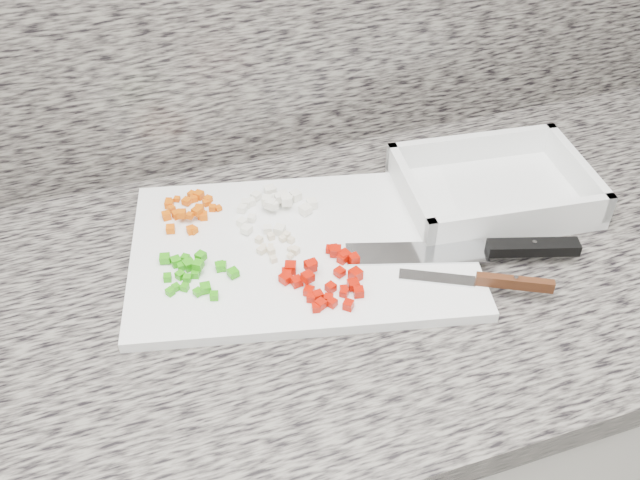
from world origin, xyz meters
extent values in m
cube|color=silver|center=(0.00, 1.44, 0.43)|extent=(3.92, 0.62, 0.86)
cube|color=slate|center=(0.00, 1.44, 0.88)|extent=(3.96, 0.64, 0.04)
cube|color=white|center=(0.07, 1.49, 0.91)|extent=(0.52, 0.40, 0.02)
cube|color=#D35304|center=(-0.06, 1.63, 0.92)|extent=(0.02, 0.02, 0.01)
cube|color=#D35304|center=(-0.03, 1.60, 0.92)|extent=(0.01, 0.01, 0.01)
cube|color=#D35304|center=(-0.03, 1.62, 0.92)|extent=(0.01, 0.01, 0.01)
cube|color=#D35304|center=(-0.09, 1.61, 0.92)|extent=(0.01, 0.01, 0.01)
cube|color=#D35304|center=(-0.05, 1.60, 0.92)|extent=(0.02, 0.02, 0.01)
cube|color=#D35304|center=(-0.05, 1.64, 0.92)|extent=(0.01, 0.01, 0.01)
cube|color=#D35304|center=(-0.04, 1.64, 0.92)|extent=(0.02, 0.02, 0.01)
cube|color=#D35304|center=(-0.07, 1.64, 0.92)|extent=(0.01, 0.01, 0.01)
cube|color=#D35304|center=(-0.08, 1.60, 0.92)|extent=(0.01, 0.01, 0.01)
cube|color=#D35304|center=(-0.07, 1.56, 0.92)|extent=(0.01, 0.01, 0.01)
cube|color=#D35304|center=(-0.05, 1.59, 0.93)|extent=(0.02, 0.02, 0.01)
cube|color=#D35304|center=(-0.04, 1.59, 0.92)|extent=(0.01, 0.01, 0.01)
cube|color=#D35304|center=(-0.08, 1.63, 0.92)|extent=(0.01, 0.01, 0.01)
cube|color=#D35304|center=(-0.06, 1.56, 0.92)|extent=(0.01, 0.01, 0.01)
cube|color=#D35304|center=(-0.07, 1.59, 0.93)|extent=(0.01, 0.01, 0.01)
cube|color=#D35304|center=(-0.05, 1.63, 0.92)|extent=(0.01, 0.01, 0.01)
cube|color=#D35304|center=(-0.06, 1.59, 0.93)|extent=(0.01, 0.01, 0.01)
cube|color=#D35304|center=(-0.03, 1.62, 0.92)|extent=(0.01, 0.01, 0.01)
cube|color=#D35304|center=(-0.09, 1.57, 0.92)|extent=(0.01, 0.01, 0.01)
cube|color=#D35304|center=(-0.08, 1.62, 0.92)|extent=(0.01, 0.01, 0.01)
cube|color=#D35304|center=(-0.04, 1.59, 0.92)|extent=(0.01, 0.01, 0.01)
cube|color=#D35304|center=(-0.08, 1.64, 0.92)|extent=(0.01, 0.01, 0.01)
cube|color=#D35304|center=(-0.02, 1.60, 0.92)|extent=(0.01, 0.01, 0.01)
cube|color=white|center=(0.10, 1.59, 0.92)|extent=(0.01, 0.01, 0.01)
cube|color=white|center=(0.08, 1.58, 0.92)|extent=(0.02, 0.02, 0.01)
cube|color=white|center=(0.10, 1.59, 0.92)|extent=(0.02, 0.02, 0.01)
cube|color=white|center=(0.05, 1.52, 0.92)|extent=(0.02, 0.02, 0.01)
cube|color=white|center=(0.06, 1.61, 0.92)|extent=(0.01, 0.01, 0.01)
cube|color=white|center=(0.01, 1.56, 0.92)|extent=(0.02, 0.02, 0.01)
cube|color=white|center=(0.06, 1.57, 0.93)|extent=(0.01, 0.01, 0.01)
cube|color=white|center=(0.07, 1.58, 0.93)|extent=(0.01, 0.01, 0.01)
cube|color=white|center=(0.01, 1.54, 0.92)|extent=(0.02, 0.02, 0.01)
cube|color=white|center=(0.01, 1.59, 0.92)|extent=(0.02, 0.02, 0.01)
cube|color=white|center=(0.08, 1.57, 0.93)|extent=(0.02, 0.02, 0.01)
cube|color=white|center=(0.06, 1.59, 0.92)|extent=(0.02, 0.02, 0.01)
cube|color=white|center=(0.03, 1.60, 0.92)|extent=(0.01, 0.01, 0.01)
cube|color=white|center=(0.05, 1.57, 0.93)|extent=(0.02, 0.02, 0.01)
cube|color=white|center=(0.11, 1.56, 0.92)|extent=(0.02, 0.02, 0.01)
cube|color=white|center=(0.02, 1.60, 0.92)|extent=(0.02, 0.02, 0.01)
cube|color=white|center=(0.07, 1.62, 0.92)|extent=(0.01, 0.01, 0.01)
cube|color=white|center=(0.04, 1.61, 0.92)|extent=(0.02, 0.02, 0.01)
cube|color=white|center=(0.05, 1.58, 0.93)|extent=(0.02, 0.02, 0.01)
cube|color=white|center=(0.08, 1.59, 0.92)|extent=(0.01, 0.01, 0.01)
cube|color=white|center=(0.02, 1.56, 0.92)|extent=(0.01, 0.01, 0.01)
cube|color=white|center=(0.04, 1.53, 0.92)|extent=(0.01, 0.01, 0.01)
cube|color=white|center=(0.10, 1.55, 0.92)|extent=(0.02, 0.02, 0.01)
cube|color=#29990D|center=(-0.11, 1.51, 0.92)|extent=(0.02, 0.02, 0.01)
cube|color=#29990D|center=(-0.11, 1.45, 0.92)|extent=(0.01, 0.01, 0.01)
cube|color=#29990D|center=(-0.10, 1.48, 0.92)|extent=(0.01, 0.01, 0.01)
cube|color=#29990D|center=(-0.07, 1.44, 0.92)|extent=(0.01, 0.01, 0.01)
cube|color=#29990D|center=(-0.08, 1.51, 0.92)|extent=(0.01, 0.01, 0.01)
cube|color=#29990D|center=(-0.11, 1.46, 0.92)|extent=(0.01, 0.01, 0.01)
cube|color=#29990D|center=(-0.08, 1.49, 0.92)|extent=(0.02, 0.02, 0.01)
cube|color=#29990D|center=(-0.04, 1.48, 0.92)|extent=(0.02, 0.02, 0.01)
cube|color=#29990D|center=(-0.10, 1.51, 0.92)|extent=(0.01, 0.01, 0.01)
cube|color=#29990D|center=(-0.09, 1.47, 0.92)|extent=(0.01, 0.01, 0.01)
cube|color=#29990D|center=(-0.03, 1.46, 0.92)|extent=(0.02, 0.02, 0.01)
cube|color=#29990D|center=(-0.09, 1.45, 0.92)|extent=(0.01, 0.01, 0.01)
cube|color=#29990D|center=(-0.10, 1.50, 0.92)|extent=(0.01, 0.01, 0.01)
cube|color=#29990D|center=(-0.08, 1.47, 0.92)|extent=(0.01, 0.01, 0.01)
cube|color=#29990D|center=(-0.04, 1.48, 0.92)|extent=(0.01, 0.01, 0.01)
cube|color=#29990D|center=(-0.06, 1.43, 0.92)|extent=(0.01, 0.01, 0.01)
cube|color=#29990D|center=(-0.09, 1.49, 0.92)|extent=(0.01, 0.01, 0.01)
cube|color=#29990D|center=(-0.08, 1.44, 0.92)|extent=(0.01, 0.01, 0.01)
cube|color=#29990D|center=(-0.06, 1.49, 0.93)|extent=(0.02, 0.02, 0.01)
cube|color=#29990D|center=(-0.07, 1.48, 0.93)|extent=(0.02, 0.02, 0.01)
cube|color=#29990D|center=(-0.11, 1.48, 0.92)|extent=(0.01, 0.01, 0.01)
cube|color=#A80E02|center=(0.11, 1.46, 0.92)|extent=(0.01, 0.01, 0.01)
cube|color=#A80E02|center=(0.10, 1.42, 0.92)|extent=(0.02, 0.02, 0.01)
cube|color=#A80E02|center=(0.10, 1.38, 0.92)|extent=(0.01, 0.01, 0.01)
cube|color=#A80E02|center=(0.04, 1.42, 0.92)|extent=(0.01, 0.01, 0.01)
cube|color=#A80E02|center=(0.09, 1.36, 0.92)|extent=(0.02, 0.02, 0.01)
cube|color=#A80E02|center=(0.10, 1.38, 0.92)|extent=(0.01, 0.01, 0.01)
cube|color=#A80E02|center=(0.07, 1.43, 0.93)|extent=(0.01, 0.01, 0.01)
cube|color=#A80E02|center=(0.11, 1.45, 0.92)|extent=(0.02, 0.02, 0.01)
cube|color=#A80E02|center=(0.06, 1.38, 0.92)|extent=(0.01, 0.01, 0.01)
cube|color=#A80E02|center=(0.12, 1.40, 0.92)|extent=(0.02, 0.02, 0.01)
cube|color=#A80E02|center=(0.07, 1.43, 0.93)|extent=(0.02, 0.02, 0.01)
cube|color=#A80E02|center=(0.12, 1.44, 0.92)|extent=(0.02, 0.02, 0.01)
cube|color=#A80E02|center=(0.11, 1.44, 0.92)|extent=(0.02, 0.02, 0.01)
cube|color=#A80E02|center=(0.13, 1.43, 0.92)|extent=(0.01, 0.01, 0.01)
cube|color=#A80E02|center=(0.03, 1.43, 0.92)|extent=(0.02, 0.02, 0.01)
cube|color=#A80E02|center=(0.05, 1.37, 0.92)|extent=(0.01, 0.01, 0.01)
cube|color=#A80E02|center=(0.05, 1.40, 0.92)|extent=(0.02, 0.02, 0.01)
cube|color=#A80E02|center=(0.05, 1.38, 0.92)|extent=(0.02, 0.02, 0.01)
cube|color=#A80E02|center=(0.11, 1.37, 0.92)|extent=(0.01, 0.01, 0.01)
cube|color=#A80E02|center=(0.04, 1.44, 0.92)|extent=(0.02, 0.02, 0.01)
cube|color=#A80E02|center=(0.04, 1.44, 0.92)|extent=(0.02, 0.02, 0.01)
cube|color=#A80E02|center=(0.07, 1.37, 0.92)|extent=(0.01, 0.01, 0.01)
cube|color=#A80E02|center=(0.11, 1.39, 0.92)|extent=(0.01, 0.01, 0.01)
cube|color=#A80E02|center=(0.08, 1.39, 0.92)|extent=(0.02, 0.02, 0.01)
cube|color=#A80E02|center=(0.11, 1.46, 0.92)|extent=(0.01, 0.01, 0.01)
cube|color=#A80E02|center=(0.06, 1.41, 0.93)|extent=(0.02, 0.02, 0.01)
cube|color=#A80E02|center=(0.07, 1.38, 0.92)|extent=(0.02, 0.02, 0.01)
cube|color=#A80E02|center=(0.06, 1.37, 0.92)|extent=(0.02, 0.02, 0.01)
cube|color=beige|center=(0.03, 1.47, 0.92)|extent=(0.01, 0.01, 0.01)
cube|color=beige|center=(0.05, 1.47, 0.92)|extent=(0.01, 0.01, 0.01)
cube|color=beige|center=(0.04, 1.52, 0.92)|extent=(0.01, 0.01, 0.01)
cube|color=beige|center=(0.03, 1.49, 0.92)|extent=(0.01, 0.01, 0.01)
cube|color=beige|center=(0.06, 1.48, 0.92)|extent=(0.01, 0.01, 0.01)
cube|color=beige|center=(0.06, 1.48, 0.92)|extent=(0.01, 0.01, 0.01)
cube|color=beige|center=(0.02, 1.49, 0.92)|extent=(0.01, 0.01, 0.01)
cube|color=beige|center=(0.03, 1.49, 0.92)|extent=(0.01, 0.01, 0.01)
cube|color=beige|center=(0.02, 1.50, 0.92)|extent=(0.01, 0.01, 0.01)
cube|color=beige|center=(0.06, 1.51, 0.92)|extent=(0.01, 0.01, 0.01)
cube|color=beige|center=(0.06, 1.50, 0.92)|extent=(0.01, 0.01, 0.01)
cube|color=beige|center=(0.05, 1.51, 0.92)|extent=(0.01, 0.01, 0.01)
cube|color=beige|center=(0.02, 1.51, 0.92)|extent=(0.01, 0.01, 0.01)
cube|color=silver|center=(0.22, 1.42, 0.92)|extent=(0.20, 0.10, 0.00)
cube|color=black|center=(0.37, 1.37, 0.92)|extent=(0.13, 0.06, 0.02)
cylinder|color=silver|center=(0.37, 1.37, 0.93)|extent=(0.01, 0.01, 0.00)
cube|color=silver|center=(0.22, 1.37, 0.92)|extent=(0.10, 0.06, 0.00)
cube|color=#492612|center=(0.31, 1.32, 0.92)|extent=(0.09, 0.06, 0.02)
cylinder|color=silver|center=(0.31, 1.32, 0.93)|extent=(0.01, 0.01, 0.00)
cube|color=white|center=(0.38, 1.51, 0.91)|extent=(0.30, 0.23, 0.01)
cube|color=white|center=(0.39, 1.60, 0.94)|extent=(0.28, 0.05, 0.04)
cube|color=white|center=(0.37, 1.42, 0.94)|extent=(0.28, 0.05, 0.04)
cube|color=white|center=(0.51, 1.50, 0.94)|extent=(0.04, 0.20, 0.04)
cube|color=white|center=(0.25, 1.53, 0.94)|extent=(0.04, 0.20, 0.04)
camera|label=1|loc=(-0.14, 0.79, 1.57)|focal=40.00mm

